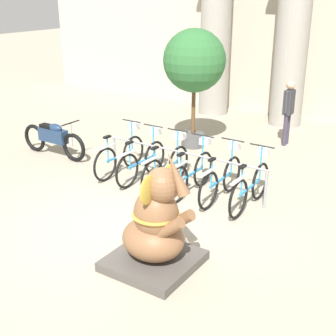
{
  "coord_description": "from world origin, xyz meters",
  "views": [
    {
      "loc": [
        4.53,
        -5.51,
        3.84
      ],
      "look_at": [
        0.52,
        0.54,
        1.0
      ],
      "focal_mm": 50.0,
      "sensor_mm": 36.0,
      "label": 1
    }
  ],
  "objects_px": {
    "elephant_statue": "(156,228)",
    "potted_tree": "(194,63)",
    "bicycle_5": "(251,186)",
    "person_pedestrian": "(288,107)",
    "motorcycle": "(54,138)",
    "bicycle_4": "(221,178)",
    "bicycle_2": "(167,166)",
    "bicycle_1": "(142,161)",
    "bicycle_0": "(121,155)",
    "bicycle_3": "(192,173)"
  },
  "relations": [
    {
      "from": "elephant_statue",
      "to": "motorcycle",
      "type": "relative_size",
      "value": 0.92
    },
    {
      "from": "bicycle_5",
      "to": "bicycle_0",
      "type": "bearing_deg",
      "value": 179.76
    },
    {
      "from": "bicycle_2",
      "to": "elephant_statue",
      "type": "distance_m",
      "value": 2.96
    },
    {
      "from": "person_pedestrian",
      "to": "potted_tree",
      "type": "distance_m",
      "value": 2.64
    },
    {
      "from": "bicycle_1",
      "to": "motorcycle",
      "type": "distance_m",
      "value": 2.63
    },
    {
      "from": "person_pedestrian",
      "to": "motorcycle",
      "type": "bearing_deg",
      "value": -137.77
    },
    {
      "from": "bicycle_4",
      "to": "potted_tree",
      "type": "bearing_deg",
      "value": 130.34
    },
    {
      "from": "bicycle_0",
      "to": "bicycle_2",
      "type": "relative_size",
      "value": 1.0
    },
    {
      "from": "elephant_statue",
      "to": "potted_tree",
      "type": "xyz_separation_m",
      "value": [
        -2.36,
        5.03,
        1.47
      ]
    },
    {
      "from": "bicycle_0",
      "to": "potted_tree",
      "type": "height_order",
      "value": "potted_tree"
    },
    {
      "from": "bicycle_5",
      "to": "person_pedestrian",
      "type": "relative_size",
      "value": 1.02
    },
    {
      "from": "motorcycle",
      "to": "person_pedestrian",
      "type": "height_order",
      "value": "person_pedestrian"
    },
    {
      "from": "bicycle_0",
      "to": "bicycle_1",
      "type": "height_order",
      "value": "same"
    },
    {
      "from": "bicycle_3",
      "to": "potted_tree",
      "type": "relative_size",
      "value": 0.58
    },
    {
      "from": "bicycle_1",
      "to": "potted_tree",
      "type": "xyz_separation_m",
      "value": [
        -0.25,
        2.5,
        1.67
      ]
    },
    {
      "from": "person_pedestrian",
      "to": "bicycle_3",
      "type": "bearing_deg",
      "value": -96.62
    },
    {
      "from": "bicycle_0",
      "to": "elephant_statue",
      "type": "xyz_separation_m",
      "value": [
        2.72,
        -2.57,
        0.2
      ]
    },
    {
      "from": "bicycle_5",
      "to": "bicycle_3",
      "type": "bearing_deg",
      "value": -177.65
    },
    {
      "from": "bicycle_5",
      "to": "motorcycle",
      "type": "bearing_deg",
      "value": -179.89
    },
    {
      "from": "bicycle_0",
      "to": "potted_tree",
      "type": "bearing_deg",
      "value": 81.69
    },
    {
      "from": "potted_tree",
      "to": "bicycle_5",
      "type": "bearing_deg",
      "value": -42.61
    },
    {
      "from": "bicycle_2",
      "to": "potted_tree",
      "type": "height_order",
      "value": "potted_tree"
    },
    {
      "from": "bicycle_5",
      "to": "potted_tree",
      "type": "height_order",
      "value": "potted_tree"
    },
    {
      "from": "bicycle_4",
      "to": "potted_tree",
      "type": "distance_m",
      "value": 3.62
    },
    {
      "from": "elephant_statue",
      "to": "person_pedestrian",
      "type": "height_order",
      "value": "elephant_statue"
    },
    {
      "from": "bicycle_2",
      "to": "person_pedestrian",
      "type": "height_order",
      "value": "person_pedestrian"
    },
    {
      "from": "bicycle_3",
      "to": "motorcycle",
      "type": "relative_size",
      "value": 0.84
    },
    {
      "from": "person_pedestrian",
      "to": "potted_tree",
      "type": "xyz_separation_m",
      "value": [
        -1.93,
        -1.43,
        1.1
      ]
    },
    {
      "from": "bicycle_3",
      "to": "bicycle_4",
      "type": "distance_m",
      "value": 0.61
    },
    {
      "from": "bicycle_4",
      "to": "bicycle_2",
      "type": "bearing_deg",
      "value": -177.82
    },
    {
      "from": "bicycle_4",
      "to": "person_pedestrian",
      "type": "relative_size",
      "value": 1.02
    },
    {
      "from": "bicycle_5",
      "to": "bicycle_1",
      "type": "bearing_deg",
      "value": -179.36
    },
    {
      "from": "elephant_statue",
      "to": "person_pedestrian",
      "type": "xyz_separation_m",
      "value": [
        -0.44,
        6.46,
        0.37
      ]
    },
    {
      "from": "bicycle_2",
      "to": "bicycle_3",
      "type": "relative_size",
      "value": 1.0
    },
    {
      "from": "potted_tree",
      "to": "bicycle_4",
      "type": "bearing_deg",
      "value": -49.66
    },
    {
      "from": "bicycle_4",
      "to": "person_pedestrian",
      "type": "height_order",
      "value": "person_pedestrian"
    },
    {
      "from": "elephant_statue",
      "to": "potted_tree",
      "type": "bearing_deg",
      "value": 115.17
    },
    {
      "from": "elephant_statue",
      "to": "person_pedestrian",
      "type": "bearing_deg",
      "value": 93.85
    },
    {
      "from": "elephant_statue",
      "to": "potted_tree",
      "type": "distance_m",
      "value": 5.75
    },
    {
      "from": "bicycle_3",
      "to": "elephant_statue",
      "type": "height_order",
      "value": "elephant_statue"
    },
    {
      "from": "elephant_statue",
      "to": "motorcycle",
      "type": "bearing_deg",
      "value": 151.78
    },
    {
      "from": "bicycle_3",
      "to": "potted_tree",
      "type": "height_order",
      "value": "potted_tree"
    },
    {
      "from": "bicycle_2",
      "to": "bicycle_4",
      "type": "bearing_deg",
      "value": 2.18
    },
    {
      "from": "bicycle_3",
      "to": "bicycle_5",
      "type": "xyz_separation_m",
      "value": [
        1.22,
        0.05,
        0.0
      ]
    },
    {
      "from": "bicycle_3",
      "to": "potted_tree",
      "type": "bearing_deg",
      "value": 120.22
    },
    {
      "from": "bicycle_1",
      "to": "bicycle_2",
      "type": "bearing_deg",
      "value": 0.49
    },
    {
      "from": "bicycle_1",
      "to": "motorcycle",
      "type": "height_order",
      "value": "bicycle_1"
    },
    {
      "from": "motorcycle",
      "to": "potted_tree",
      "type": "distance_m",
      "value": 3.81
    },
    {
      "from": "bicycle_1",
      "to": "elephant_statue",
      "type": "xyz_separation_m",
      "value": [
        2.11,
        -2.53,
        0.2
      ]
    },
    {
      "from": "motorcycle",
      "to": "person_pedestrian",
      "type": "xyz_separation_m",
      "value": [
        4.31,
        3.92,
        0.54
      ]
    }
  ]
}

